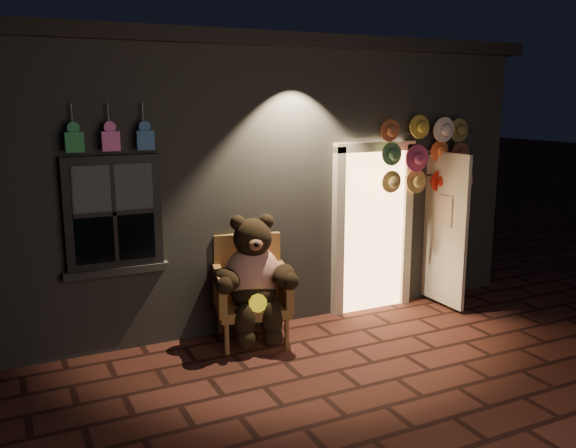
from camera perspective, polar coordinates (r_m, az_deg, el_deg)
ground at (r=6.42m, az=4.75°, el=-13.47°), size 60.00×60.00×0.00m
shop_building at (r=9.51m, az=-7.49°, el=5.60°), size 7.30×5.95×3.51m
wicker_armchair at (r=7.00m, az=-3.52°, el=-6.08°), size 0.95×0.90×1.19m
teddy_bear at (r=6.81m, az=-3.23°, el=-5.06°), size 0.99×0.87×1.40m
hat_rack at (r=8.09m, az=13.07°, el=6.16°), size 1.52×0.22×2.49m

